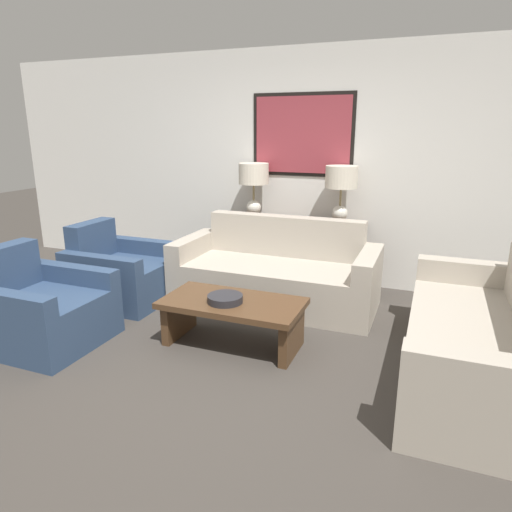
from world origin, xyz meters
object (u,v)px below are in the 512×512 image
Objects in this scene: coffee_table at (233,312)px; armchair_near_back_wall at (121,274)px; couch_by_back_wall at (276,275)px; decorative_bowl at (225,299)px; table_lamp_right at (341,183)px; console_table at (294,252)px; table_lamp_left at (254,179)px; couch_by_side at (481,342)px; armchair_near_camera at (41,311)px.

armchair_near_back_wall reaches higher than coffee_table.
couch_by_back_wall reaches higher than armchair_near_back_wall.
couch_by_back_wall is at bearing 87.29° from decorative_bowl.
table_lamp_right is 2.14× the size of decorative_bowl.
console_table is 1.78m from decorative_bowl.
table_lamp_left is 3.00m from couch_by_side.
armchair_near_back_wall is (-2.07, -1.18, -0.92)m from table_lamp_right.
table_lamp_left is (-0.51, -0.00, 0.82)m from console_table.
armchair_near_camera is at bearing -90.00° from armchair_near_back_wall.
table_lamp_right is 1.23m from couch_by_back_wall.
table_lamp_left reaches higher than couch_by_side.
console_table is 1.66× the size of armchair_near_camera.
table_lamp_right is (1.02, 0.00, 0.00)m from table_lamp_left.
console_table is 1.33× the size of coffee_table.
coffee_table is at bearing -90.68° from couch_by_back_wall.
console_table is 0.75× the size of couch_by_side.
couch_by_side is 7.08× the size of decorative_bowl.
couch_by_back_wall is at bearing -90.00° from console_table.
console_table is at bearing 180.00° from table_lamp_right.
armchair_near_back_wall is 1.00× the size of armchair_near_camera.
armchair_near_camera is (-1.56, -2.26, -0.10)m from console_table.
armchair_near_back_wall and armchair_near_camera have the same top height.
couch_by_back_wall reaches higher than decorative_bowl.
couch_by_side reaches higher than armchair_near_camera.
console_table is 2.45m from couch_by_side.
decorative_bowl reaches higher than coffee_table.
couch_by_back_wall reaches higher than console_table.
couch_by_side is (2.38, -1.58, -0.91)m from table_lamp_left.
console_table is at bearing 0.00° from table_lamp_left.
table_lamp_right reaches higher than couch_by_side.
table_lamp_right is 0.30× the size of couch_by_side.
table_lamp_right is 0.53× the size of coffee_table.
coffee_table is 1.63m from armchair_near_camera.
table_lamp_left reaches higher than decorative_bowl.
table_lamp_left is 0.66× the size of armchair_near_back_wall.
table_lamp_right reaches higher than couch_by_back_wall.
table_lamp_left is 0.30× the size of couch_by_side.
couch_by_side is 1.89m from coffee_table.
couch_by_back_wall is 7.08× the size of decorative_bowl.
armchair_near_back_wall is (-1.54, 0.54, -0.01)m from coffee_table.
armchair_near_back_wall is (-1.56, -1.18, -0.10)m from console_table.
couch_by_side is 3.45m from armchair_near_back_wall.
couch_by_side reaches higher than armchair_near_back_wall.
armchair_near_camera reaches higher than decorative_bowl.
armchair_near_camera is at bearing -114.89° from table_lamp_left.
table_lamp_right reaches higher than decorative_bowl.
table_lamp_right is 0.30× the size of couch_by_back_wall.
couch_by_side is (1.87, -1.58, -0.09)m from console_table.
table_lamp_left is 0.66× the size of armchair_near_camera.
coffee_table is 1.63m from armchair_near_back_wall.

